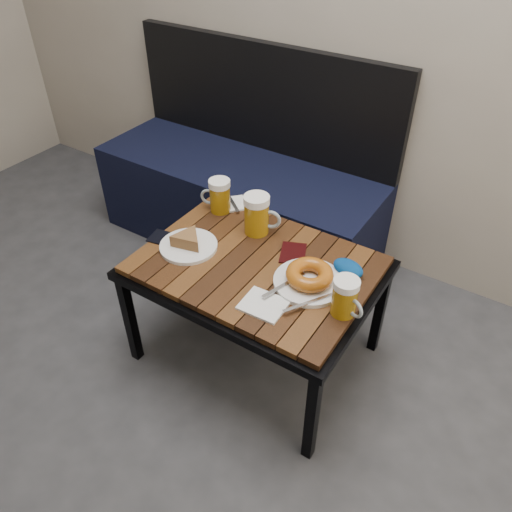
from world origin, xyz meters
The scene contains 12 objects.
bench centered at (-0.28, 1.76, 0.27)m, with size 1.40×0.50×0.95m.
cafe_table centered at (0.20, 1.16, 0.43)m, with size 0.84×0.62×0.47m.
beer_mug_left centered at (-0.10, 1.35, 0.54)m, with size 0.13×0.10×0.14m.
beer_mug_centre centered at (0.10, 1.31, 0.55)m, with size 0.15×0.12×0.16m.
beer_mug_right centered at (0.56, 1.10, 0.54)m, with size 0.13×0.10×0.13m.
plate_pie centered at (-0.05, 1.09, 0.50)m, with size 0.21×0.21×0.06m.
plate_bagel centered at (0.41, 1.16, 0.50)m, with size 0.26×0.30×0.07m.
napkin_left centered at (-0.08, 1.42, 0.48)m, with size 0.15×0.15×0.01m.
napkin_right centered at (0.34, 0.99, 0.48)m, with size 0.14×0.12×0.01m.
passport_navy centered at (-0.16, 1.09, 0.47)m, with size 0.08×0.11×0.01m, color black.
passport_burgundy centered at (0.28, 1.27, 0.47)m, with size 0.09×0.12×0.01m, color black.
knit_pouch centered at (0.49, 1.27, 0.50)m, with size 0.11×0.07×0.05m, color #051285.
Camera 1 is at (0.93, 0.02, 1.58)m, focal length 35.00 mm.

